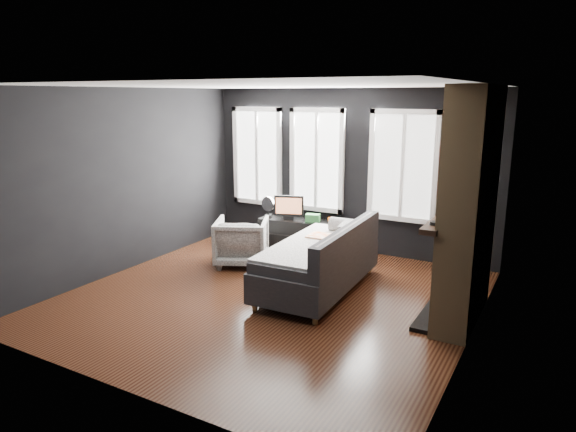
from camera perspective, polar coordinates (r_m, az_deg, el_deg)
The scene contains 18 objects.
floor at distance 6.82m, azimuth -1.99°, elevation -9.03°, with size 5.00×5.00×0.00m, color black.
ceiling at distance 6.31m, azimuth -2.19°, elevation 14.28°, with size 5.00×5.00×0.00m, color white.
wall_back at distance 8.63m, azimuth 6.61°, elevation 4.97°, with size 5.00×0.02×2.70m, color black.
wall_left at distance 8.00m, azimuth -17.61°, elevation 3.77°, with size 0.02×5.00×2.70m, color black.
wall_right at distance 5.58m, azimuth 20.42°, elevation -0.42°, with size 0.02×5.00×2.70m, color black.
windows at distance 8.69m, azimuth 3.89°, elevation 11.91°, with size 4.00×0.16×1.76m, color white, non-canonical shape.
fireplace at distance 6.19m, azimuth 19.50°, elevation 0.95°, with size 0.70×1.62×2.70m, color #93724C, non-canonical shape.
sofa at distance 6.92m, azimuth 3.35°, elevation -4.54°, with size 1.10×2.19×0.94m, color #232326, non-canonical shape.
stripe_pillow at distance 7.08m, azimuth 6.27°, elevation -2.44°, with size 0.10×0.41×0.41m, color gray.
armchair at distance 8.02m, azimuth -5.18°, elevation -2.58°, with size 0.78×0.73×0.80m, color white.
media_console at distance 8.74m, azimuth 1.90°, elevation -2.11°, with size 1.55×0.48×0.53m, color black, non-canonical shape.
monitor at distance 8.69m, azimuth 0.10°, elevation 1.16°, with size 0.51×0.11×0.46m, color black, non-canonical shape.
desk_fan at distance 8.85m, azimuth -2.22°, elevation 1.09°, with size 0.26×0.26×0.37m, color #9F9F9F, non-canonical shape.
mug at distance 8.49m, azimuth 4.80°, elevation -0.38°, with size 0.11×0.09×0.11m, color orange.
book at distance 8.49m, azimuth 5.74°, elevation 0.00°, with size 0.17×0.02×0.23m, color #A19280.
storage_box at distance 8.54m, azimuth 2.78°, elevation -0.20°, with size 0.23×0.15×0.13m, color #307938.
mantel_vase at distance 6.67m, azimuth 18.06°, elevation 1.71°, with size 0.19×0.20×0.19m, color gold.
mantel_clock at distance 5.73m, azimuth 15.99°, elevation -0.79°, with size 0.11×0.11×0.04m, color black.
Camera 1 is at (3.29, -5.38, 2.60)m, focal length 32.00 mm.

